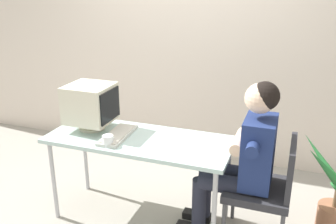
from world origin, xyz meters
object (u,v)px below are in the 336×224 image
Objects in this scene: keyboard at (118,135)px; person_seated at (243,155)px; desk at (139,145)px; crt_monitor at (91,104)px; desk_mug at (108,140)px; office_chair at (267,185)px.

keyboard is 1.00m from person_seated.
desk is 0.53m from crt_monitor.
crt_monitor is 0.43m from desk_mug.
crt_monitor reaches higher than office_chair.
desk is at bearing -176.53° from person_seated.
office_chair reaches higher than desk.
office_chair is 9.04× the size of desk_mug.
keyboard is (-0.17, -0.03, 0.07)m from desk.
keyboard is at bearing -168.57° from desk.
office_chair is (1.18, 0.08, -0.27)m from keyboard.
person_seated reaches higher than desk.
desk_mug is at bearing -167.45° from office_chair.
office_chair is (1.01, 0.05, -0.19)m from desk.
keyboard is 0.18m from desk_mug.
crt_monitor is 0.44× the size of office_chair.
keyboard reaches higher than desk.
keyboard is (0.28, -0.08, -0.21)m from crt_monitor.
crt_monitor reaches higher than desk_mug.
desk is 1.72× the size of office_chair.
crt_monitor is at bearing 164.22° from keyboard.
office_chair is 0.67× the size of person_seated.
keyboard is at bearing -15.78° from crt_monitor.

